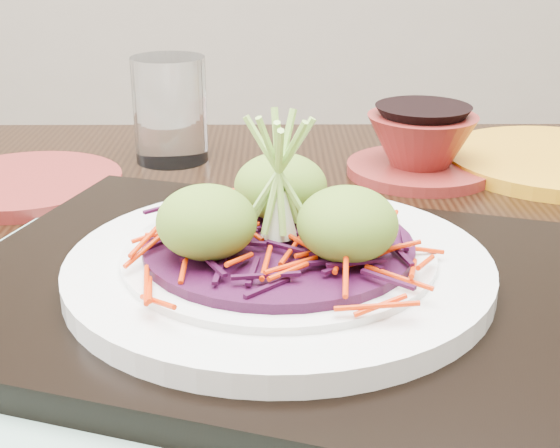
{
  "coord_description": "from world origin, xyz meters",
  "views": [
    {
      "loc": [
        0.0,
        -0.54,
        1.05
      ],
      "look_at": [
        -0.01,
        -0.09,
        0.87
      ],
      "focal_mm": 50.0,
      "sensor_mm": 36.0,
      "label": 1
    }
  ],
  "objects_px": {
    "dining_table": "(324,431)",
    "terracotta_side_plate": "(26,184)",
    "serving_tray": "(279,291)",
    "terracotta_bowl_set": "(421,148)",
    "white_plate": "(279,266)",
    "water_glass": "(170,110)",
    "yellow_plate": "(558,161)"
  },
  "relations": [
    {
      "from": "dining_table",
      "to": "terracotta_side_plate",
      "type": "bearing_deg",
      "value": 141.24
    },
    {
      "from": "serving_tray",
      "to": "terracotta_side_plate",
      "type": "bearing_deg",
      "value": 152.38
    },
    {
      "from": "terracotta_side_plate",
      "to": "terracotta_bowl_set",
      "type": "distance_m",
      "value": 0.36
    },
    {
      "from": "serving_tray",
      "to": "terracotta_side_plate",
      "type": "height_order",
      "value": "serving_tray"
    },
    {
      "from": "dining_table",
      "to": "serving_tray",
      "type": "xyz_separation_m",
      "value": [
        -0.03,
        -0.02,
        0.12
      ]
    },
    {
      "from": "dining_table",
      "to": "terracotta_side_plate",
      "type": "xyz_separation_m",
      "value": [
        -0.26,
        0.19,
        0.11
      ]
    },
    {
      "from": "white_plate",
      "to": "terracotta_side_plate",
      "type": "xyz_separation_m",
      "value": [
        -0.23,
        0.22,
        -0.02
      ]
    },
    {
      "from": "terracotta_side_plate",
      "to": "water_glass",
      "type": "relative_size",
      "value": 1.64
    },
    {
      "from": "terracotta_bowl_set",
      "to": "white_plate",
      "type": "bearing_deg",
      "value": -113.98
    },
    {
      "from": "dining_table",
      "to": "yellow_plate",
      "type": "distance_m",
      "value": 0.38
    },
    {
      "from": "serving_tray",
      "to": "white_plate",
      "type": "xyz_separation_m",
      "value": [
        0.0,
        0.0,
        0.02
      ]
    },
    {
      "from": "serving_tray",
      "to": "terracotta_bowl_set",
      "type": "height_order",
      "value": "terracotta_bowl_set"
    },
    {
      "from": "dining_table",
      "to": "terracotta_bowl_set",
      "type": "xyz_separation_m",
      "value": [
        0.09,
        0.25,
        0.13
      ]
    },
    {
      "from": "serving_tray",
      "to": "terracotta_bowl_set",
      "type": "distance_m",
      "value": 0.3
    },
    {
      "from": "dining_table",
      "to": "yellow_plate",
      "type": "relative_size",
      "value": 6.14
    },
    {
      "from": "terracotta_bowl_set",
      "to": "yellow_plate",
      "type": "xyz_separation_m",
      "value": [
        0.14,
        0.03,
        -0.02
      ]
    },
    {
      "from": "white_plate",
      "to": "terracotta_side_plate",
      "type": "distance_m",
      "value": 0.32
    },
    {
      "from": "serving_tray",
      "to": "terracotta_bowl_set",
      "type": "bearing_deg",
      "value": 81.35
    },
    {
      "from": "terracotta_side_plate",
      "to": "terracotta_bowl_set",
      "type": "bearing_deg",
      "value": 9.36
    },
    {
      "from": "white_plate",
      "to": "water_glass",
      "type": "height_order",
      "value": "water_glass"
    },
    {
      "from": "dining_table",
      "to": "terracotta_side_plate",
      "type": "distance_m",
      "value": 0.35
    },
    {
      "from": "serving_tray",
      "to": "white_plate",
      "type": "relative_size",
      "value": 1.54
    },
    {
      "from": "terracotta_side_plate",
      "to": "terracotta_bowl_set",
      "type": "xyz_separation_m",
      "value": [
        0.35,
        0.06,
        0.02
      ]
    },
    {
      "from": "terracotta_bowl_set",
      "to": "yellow_plate",
      "type": "relative_size",
      "value": 0.68
    },
    {
      "from": "dining_table",
      "to": "water_glass",
      "type": "xyz_separation_m",
      "value": [
        -0.15,
        0.29,
        0.16
      ]
    },
    {
      "from": "dining_table",
      "to": "serving_tray",
      "type": "relative_size",
      "value": 3.38
    },
    {
      "from": "white_plate",
      "to": "terracotta_bowl_set",
      "type": "height_order",
      "value": "terracotta_bowl_set"
    },
    {
      "from": "white_plate",
      "to": "terracotta_bowl_set",
      "type": "bearing_deg",
      "value": 66.02
    },
    {
      "from": "yellow_plate",
      "to": "white_plate",
      "type": "bearing_deg",
      "value": -130.75
    },
    {
      "from": "serving_tray",
      "to": "terracotta_side_plate",
      "type": "xyz_separation_m",
      "value": [
        -0.23,
        0.22,
        -0.01
      ]
    },
    {
      "from": "water_glass",
      "to": "yellow_plate",
      "type": "height_order",
      "value": "water_glass"
    },
    {
      "from": "white_plate",
      "to": "terracotta_side_plate",
      "type": "height_order",
      "value": "white_plate"
    }
  ]
}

